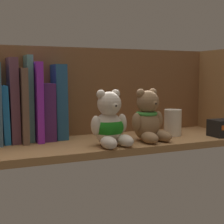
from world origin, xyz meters
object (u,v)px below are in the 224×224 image
object	(u,v)px
book_6	(21,105)
book_10	(58,102)
teddy_bear_larger	(109,124)
small_product_box	(223,128)
book_8	(36,101)
book_4	(4,114)
book_5	(13,100)
pillar_candle	(173,123)
book_7	(28,98)
book_9	(46,111)
teddy_bear_smaller	(148,119)

from	to	relation	value
book_6	book_10	size ratio (longest dim) A/B	0.95
teddy_bear_larger	book_10	bearing A→B (deg)	121.19
small_product_box	book_8	bearing A→B (deg)	162.39
book_10	small_product_box	xyz separation A→B (cm)	(48.53, -17.58, -8.57)
book_6	book_10	bearing A→B (deg)	-0.00
teddy_bear_larger	book_8	bearing A→B (deg)	135.75
book_4	small_product_box	distance (cm)	67.05
book_5	book_8	xyz separation A→B (cm)	(6.64, 0.00, -0.57)
book_4	pillar_candle	size ratio (longest dim) A/B	1.96
book_5	teddy_bear_larger	size ratio (longest dim) A/B	1.57
book_7	small_product_box	bearing A→B (deg)	-17.00
book_4	book_7	bearing A→B (deg)	-0.00
teddy_bear_larger	book_6	bearing A→B (deg)	142.06
book_10	teddy_bear_larger	xyz separation A→B (cm)	(9.86, -16.28, -5.19)
book_4	book_9	size ratio (longest dim) A/B	0.97
book_9	book_4	bearing A→B (deg)	180.00
book_5	book_7	bearing A→B (deg)	0.00
pillar_candle	small_product_box	distance (cm)	15.96
book_5	book_9	distance (cm)	10.34
book_8	teddy_bear_smaller	xyz separation A→B (cm)	(29.83, -14.60, -4.96)
teddy_bear_larger	book_5	bearing A→B (deg)	145.11
book_6	small_product_box	world-z (taller)	book_6
book_7	teddy_bear_larger	distance (cm)	25.72
book_8	book_4	bearing A→B (deg)	180.00
book_4	teddy_bear_larger	bearing A→B (deg)	-32.26
book_4	book_5	size ratio (longest dim) A/B	0.68
book_10	book_4	bearing A→B (deg)	180.00
pillar_candle	teddy_bear_smaller	bearing A→B (deg)	-158.18
book_4	book_9	bearing A→B (deg)	-0.00
teddy_bear_larger	book_9	bearing A→B (deg)	130.02
book_5	book_4	bearing A→B (deg)	180.00
book_7	book_10	bearing A→B (deg)	0.00
book_8	book_9	distance (cm)	4.32
teddy_bear_smaller	pillar_candle	xyz separation A→B (cm)	(11.63, 4.66, -2.36)
book_6	pillar_candle	bearing A→B (deg)	-12.29
book_10	book_8	bearing A→B (deg)	180.00
book_4	book_8	world-z (taller)	book_8
book_5	book_9	bearing A→B (deg)	-0.00
book_6	small_product_box	size ratio (longest dim) A/B	2.57
small_product_box	teddy_bear_smaller	bearing A→B (deg)	173.33
book_5	small_product_box	bearing A→B (deg)	-15.83
book_7	book_6	bearing A→B (deg)	180.00
book_6	book_4	bearing A→B (deg)	180.00
teddy_bear_smaller	book_8	bearing A→B (deg)	153.93
book_4	book_7	world-z (taller)	book_7
book_4	book_6	world-z (taller)	book_6
teddy_bear_larger	book_7	bearing A→B (deg)	139.15
pillar_candle	book_8	bearing A→B (deg)	166.52
book_5	book_6	size ratio (longest dim) A/B	1.14
book_7	book_8	distance (cm)	2.33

